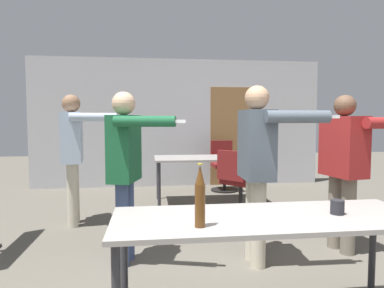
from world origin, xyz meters
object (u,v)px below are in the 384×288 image
at_px(person_near_casual, 344,159).
at_px(person_far_watching, 258,158).
at_px(office_chair_side_rolled, 238,184).
at_px(drink_cup, 337,207).
at_px(office_chair_mid_tucked, 224,167).
at_px(person_right_polo, 126,160).
at_px(beer_bottle, 200,197).
at_px(person_center_tall, 73,147).

height_order(person_near_casual, person_far_watching, person_far_watching).
distance_m(office_chair_side_rolled, drink_cup, 2.77).
xyz_separation_m(office_chair_mid_tucked, drink_cup, (-0.22, -4.44, 0.34)).
height_order(person_far_watching, office_chair_side_rolled, person_far_watching).
relative_size(office_chair_side_rolled, drink_cup, 10.04).
bearing_deg(office_chair_side_rolled, drink_cup, -43.21).
xyz_separation_m(person_near_casual, office_chair_side_rolled, (-0.72, 1.51, -0.53)).
bearing_deg(office_chair_side_rolled, person_near_casual, -16.23).
bearing_deg(person_right_polo, beer_bottle, 35.75).
distance_m(person_center_tall, person_near_casual, 3.23).
height_order(beer_bottle, drink_cup, beer_bottle).
height_order(person_far_watching, drink_cup, person_far_watching).
distance_m(person_center_tall, office_chair_side_rolled, 2.33).
distance_m(person_near_casual, beer_bottle, 2.21).
bearing_deg(beer_bottle, drink_cup, 9.31).
bearing_deg(drink_cup, person_right_polo, 139.93).
xyz_separation_m(person_near_casual, drink_cup, (-0.79, -1.24, -0.16)).
distance_m(person_center_tall, drink_cup, 3.32).
bearing_deg(drink_cup, person_near_casual, 57.43).
bearing_deg(office_chair_side_rolled, beer_bottle, -60.67).
xyz_separation_m(person_far_watching, office_chair_side_rolled, (0.26, 1.71, -0.57)).
bearing_deg(person_right_polo, office_chair_side_rolled, 151.22).
xyz_separation_m(person_near_casual, beer_bottle, (-1.71, -1.39, -0.04)).
height_order(person_near_casual, beer_bottle, person_near_casual).
bearing_deg(person_center_tall, beer_bottle, 19.00).
distance_m(person_right_polo, office_chair_side_rolled, 2.22).
bearing_deg(beer_bottle, office_chair_mid_tucked, 75.95).
bearing_deg(person_far_watching, person_near_casual, 102.81).
bearing_deg(person_far_watching, beer_bottle, -29.64).
xyz_separation_m(office_chair_side_rolled, office_chair_mid_tucked, (0.16, 1.69, 0.02)).
distance_m(person_near_casual, office_chair_mid_tucked, 3.29).
xyz_separation_m(person_right_polo, office_chair_side_rolled, (1.50, 1.55, -0.55)).
bearing_deg(office_chair_mid_tucked, person_near_casual, 98.47).
relative_size(office_chair_side_rolled, beer_bottle, 2.56).
height_order(person_right_polo, drink_cup, person_right_polo).
height_order(person_near_casual, office_chair_side_rolled, person_near_casual).
height_order(person_right_polo, person_center_tall, person_center_tall).
relative_size(office_chair_mid_tucked, drink_cup, 10.31).
relative_size(person_right_polo, person_near_casual, 1.01).
xyz_separation_m(person_near_casual, person_far_watching, (-0.99, -0.19, 0.04)).
height_order(person_center_tall, person_far_watching, person_center_tall).
bearing_deg(person_far_watching, drink_cup, 12.41).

